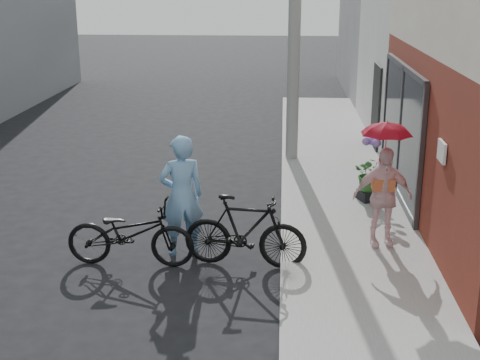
# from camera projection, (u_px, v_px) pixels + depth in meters

# --- Properties ---
(ground) EXTENTS (80.00, 80.00, 0.00)m
(ground) POSITION_uv_depth(u_px,v_px,m) (222.00, 268.00, 10.11)
(ground) COLOR black
(ground) RESTS_ON ground
(sidewalk) EXTENTS (2.20, 24.00, 0.12)m
(sidewalk) POSITION_uv_depth(u_px,v_px,m) (350.00, 221.00, 11.87)
(sidewalk) COLOR gray
(sidewalk) RESTS_ON ground
(curb) EXTENTS (0.12, 24.00, 0.12)m
(curb) POSITION_uv_depth(u_px,v_px,m) (284.00, 219.00, 11.94)
(curb) COLOR #9E9E99
(curb) RESTS_ON ground
(utility_pole) EXTENTS (0.28, 0.28, 7.00)m
(utility_pole) POSITION_uv_depth(u_px,v_px,m) (295.00, 10.00, 14.73)
(utility_pole) COLOR #9E9E99
(utility_pole) RESTS_ON ground
(officer) EXTENTS (0.82, 0.68, 1.93)m
(officer) POSITION_uv_depth(u_px,v_px,m) (182.00, 196.00, 10.35)
(officer) COLOR #7AADD9
(officer) RESTS_ON ground
(bike_left) EXTENTS (1.96, 0.73, 1.02)m
(bike_left) POSITION_uv_depth(u_px,v_px,m) (130.00, 233.00, 10.07)
(bike_left) COLOR black
(bike_left) RESTS_ON ground
(bike_right) EXTENTS (1.92, 0.74, 1.12)m
(bike_right) POSITION_uv_depth(u_px,v_px,m) (245.00, 231.00, 10.01)
(bike_right) COLOR black
(bike_right) RESTS_ON ground
(kimono_woman) EXTENTS (0.98, 0.50, 1.60)m
(kimono_woman) POSITION_uv_depth(u_px,v_px,m) (382.00, 197.00, 10.45)
(kimono_woman) COLOR silver
(kimono_woman) RESTS_ON sidewalk
(parasol) EXTENTS (0.76, 0.76, 0.67)m
(parasol) POSITION_uv_depth(u_px,v_px,m) (387.00, 126.00, 10.12)
(parasol) COLOR red
(parasol) RESTS_ON kimono_woman
(planter) EXTENTS (0.47, 0.47, 0.19)m
(planter) POSITION_uv_depth(u_px,v_px,m) (369.00, 195.00, 12.74)
(planter) COLOR black
(planter) RESTS_ON sidewalk
(potted_plant) EXTENTS (0.61, 0.53, 0.68)m
(potted_plant) POSITION_uv_depth(u_px,v_px,m) (370.00, 173.00, 12.61)
(potted_plant) COLOR #336B2B
(potted_plant) RESTS_ON planter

